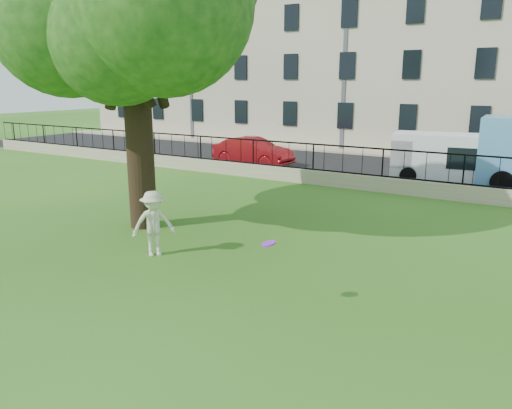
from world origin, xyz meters
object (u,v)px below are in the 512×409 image
Objects in this scene: white_van at (453,159)px; frisbee at (269,244)px; man at (153,224)px; red_sedan at (253,151)px.

frisbee is at bearing -99.54° from white_van.
frisbee is at bearing -69.13° from man.
white_van is (4.50, 13.73, 0.22)m from man.
man is 0.33× the size of white_van.
white_van is at bearing -83.75° from red_sedan.
white_van reaches higher than man.
red_sedan is 9.82m from white_van.
white_van is at bearing 87.98° from frisbee.
frisbee is (3.98, -1.14, 0.49)m from man.
red_sedan is at bearing 122.92° from frisbee.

